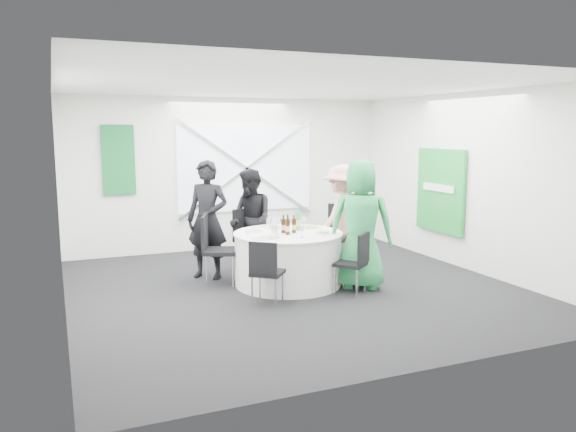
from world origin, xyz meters
name	(u,v)px	position (x,y,z in m)	size (l,w,h in m)	color
floor	(293,288)	(0.00, 0.00, 0.00)	(6.00, 6.00, 0.00)	black
ceiling	(294,85)	(0.00, 0.00, 2.80)	(6.00, 6.00, 0.00)	white
wall_back	(230,174)	(0.00, 3.00, 1.40)	(6.00, 6.00, 0.00)	white
wall_front	(427,222)	(0.00, -3.00, 1.40)	(6.00, 6.00, 0.00)	white
wall_left	(59,200)	(-3.00, 0.00, 1.40)	(6.00, 6.00, 0.00)	white
wall_right	(468,182)	(3.00, 0.00, 1.40)	(6.00, 6.00, 0.00)	white
window_panel	(246,168)	(0.30, 2.96, 1.50)	(2.60, 0.03, 1.60)	white
window_brace_a	(247,168)	(0.30, 2.92, 1.50)	(0.05, 0.05, 3.16)	silver
window_brace_b	(247,168)	(0.30, 2.92, 1.50)	(0.05, 0.05, 3.16)	silver
green_banner	(118,160)	(-2.00, 2.95, 1.70)	(0.55, 0.04, 1.20)	#13602C
green_sign	(440,191)	(2.94, 0.60, 1.20)	(0.05, 1.20, 1.40)	#1A9132
banquet_table	(288,259)	(0.00, 0.20, 0.38)	(1.56, 1.56, 0.76)	silver
chair_back	(248,234)	(-0.23, 1.29, 0.57)	(0.52, 0.53, 0.96)	black
chair_back_left	(214,244)	(-0.99, 0.60, 0.60)	(0.60, 0.60, 1.01)	black
chair_back_right	(335,231)	(1.07, 0.79, 0.61)	(0.64, 0.63, 1.03)	black
chair_front_right	(356,259)	(0.65, -0.61, 0.49)	(0.54, 0.54, 0.85)	black
chair_front_left	(266,268)	(-0.64, -0.61, 0.49)	(0.54, 0.54, 0.84)	black
person_man_back_left	(208,220)	(-0.96, 1.01, 0.89)	(0.65, 0.42, 1.77)	black
person_man_back	(251,220)	(-0.20, 1.26, 0.80)	(0.78, 0.43, 1.61)	black
person_woman_pink	(342,217)	(1.16, 0.75, 0.84)	(1.08, 0.50, 1.67)	tan
person_woman_green	(361,224)	(0.87, -0.35, 0.91)	(0.89, 0.58, 1.82)	#28934C
plate_back	(271,227)	(-0.06, 0.71, 0.77)	(0.26, 0.26, 0.01)	white
plate_back_left	(254,231)	(-0.43, 0.44, 0.77)	(0.27, 0.27, 0.01)	white
plate_back_right	(312,227)	(0.46, 0.39, 0.78)	(0.27, 0.27, 0.04)	white
plate_front_right	(323,233)	(0.41, -0.09, 0.78)	(0.27, 0.27, 0.04)	white
plate_front_left	(261,239)	(-0.52, -0.11, 0.77)	(0.27, 0.27, 0.01)	white
napkin	(268,236)	(-0.43, -0.14, 0.80)	(0.16, 0.11, 0.04)	silver
beer_bottle_a	(283,226)	(-0.07, 0.20, 0.86)	(0.06, 0.06, 0.26)	#381E0A
beer_bottle_b	(288,225)	(0.02, 0.27, 0.86)	(0.06, 0.06, 0.25)	#381E0A
beer_bottle_c	(294,226)	(0.07, 0.16, 0.86)	(0.06, 0.06, 0.26)	#381E0A
beer_bottle_d	(288,227)	(-0.07, 0.04, 0.87)	(0.06, 0.06, 0.28)	#381E0A
green_water_bottle	(298,221)	(0.21, 0.32, 0.89)	(0.08, 0.08, 0.33)	green
clear_water_bottle	(275,227)	(-0.22, 0.13, 0.87)	(0.08, 0.08, 0.29)	silver
wine_glass_a	(277,229)	(-0.28, -0.10, 0.88)	(0.07, 0.07, 0.17)	white
wine_glass_b	(270,220)	(-0.11, 0.61, 0.88)	(0.07, 0.07, 0.17)	white
wine_glass_c	(304,221)	(0.33, 0.38, 0.88)	(0.07, 0.07, 0.17)	white
wine_glass_d	(279,220)	(0.01, 0.56, 0.88)	(0.07, 0.07, 0.17)	white
wine_glass_e	(302,228)	(0.04, -0.21, 0.88)	(0.07, 0.07, 0.17)	white
wine_glass_f	(272,228)	(-0.34, -0.03, 0.88)	(0.07, 0.07, 0.17)	white
fork_a	(318,228)	(0.55, 0.36, 0.76)	(0.01, 0.15, 0.01)	silver
knife_a	(303,226)	(0.41, 0.60, 0.76)	(0.01, 0.15, 0.01)	silver
fork_b	(252,230)	(-0.40, 0.62, 0.76)	(0.01, 0.15, 0.01)	silver
knife_b	(248,234)	(-0.57, 0.30, 0.76)	(0.01, 0.15, 0.01)	silver
fork_c	(261,238)	(-0.51, -0.08, 0.76)	(0.01, 0.15, 0.01)	silver
knife_c	(277,240)	(-0.35, -0.26, 0.76)	(0.01, 0.15, 0.01)	silver
fork_d	(283,226)	(0.15, 0.76, 0.76)	(0.01, 0.15, 0.01)	silver
knife_d	(265,227)	(-0.15, 0.76, 0.76)	(0.01, 0.15, 0.01)	silver
fork_e	(324,236)	(0.34, -0.27, 0.76)	(0.01, 0.15, 0.01)	silver
knife_e	(328,232)	(0.53, -0.02, 0.76)	(0.01, 0.15, 0.01)	silver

